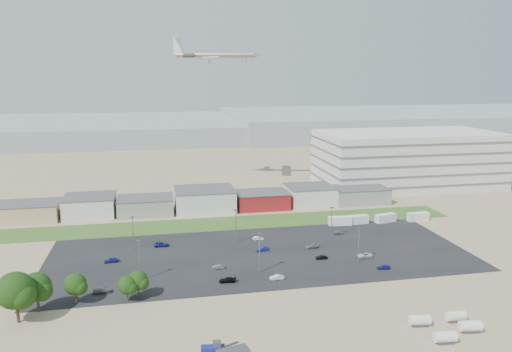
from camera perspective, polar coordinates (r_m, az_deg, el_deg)
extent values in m
plane|color=#977D60|center=(126.40, 0.15, -12.20)|extent=(700.00, 700.00, 0.00)
cube|color=black|center=(145.48, 0.51, -8.92)|extent=(120.00, 50.00, 0.01)
cube|color=#335620|center=(174.53, -3.28, -5.40)|extent=(160.00, 16.00, 0.02)
cube|color=silver|center=(240.16, 16.90, 1.88)|extent=(80.00, 40.00, 25.00)
imported|color=silver|center=(146.17, 12.32, -8.84)|extent=(4.49, 2.10, 1.25)
imported|color=black|center=(142.75, 7.50, -9.20)|extent=(3.35, 1.23, 1.09)
imported|color=navy|center=(139.10, 14.36, -10.03)|extent=(3.58, 1.61, 1.19)
imported|color=black|center=(127.18, -3.28, -11.76)|extent=(4.33, 2.08, 1.22)
imported|color=#595B5E|center=(135.47, -4.31, -10.29)|extent=(3.45, 1.40, 1.11)
imported|color=navy|center=(144.94, -16.21, -9.21)|extent=(3.96, 1.92, 1.30)
imported|color=navy|center=(147.79, 0.72, -8.33)|extent=(3.88, 1.74, 1.24)
imported|color=#A5A5AA|center=(164.88, 9.43, -6.38)|extent=(3.32, 1.64, 1.09)
imported|color=navy|center=(154.11, -10.75, -7.69)|extent=(4.52, 2.12, 1.25)
imported|color=#595B5E|center=(126.66, -17.12, -12.37)|extent=(4.59, 2.23, 1.29)
imported|color=silver|center=(157.05, 0.26, -7.12)|extent=(3.60, 1.49, 1.16)
imported|color=#A5A5AA|center=(150.93, 6.36, -7.98)|extent=(4.28, 2.14, 1.19)
imported|color=silver|center=(128.56, 2.41, -11.49)|extent=(3.75, 1.44, 1.22)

